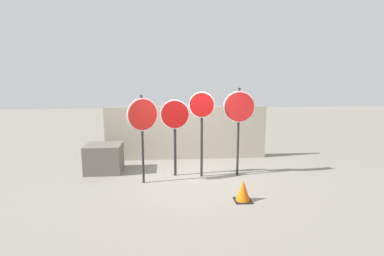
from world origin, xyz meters
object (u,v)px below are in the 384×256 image
Objects in this scene: stop_sign_2 at (202,116)px; stop_sign_3 at (239,113)px; traffic_cone_0 at (243,191)px; stop_sign_0 at (143,120)px; storage_crate at (104,158)px; stop_sign_1 at (175,122)px.

stop_sign_3 is at bearing 8.78° from stop_sign_2.
stop_sign_0 is at bearing 149.60° from traffic_cone_0.
stop_sign_2 is 2.32× the size of storage_crate.
stop_sign_0 is 3.02m from traffic_cone_0.
storage_crate is (-1.24, 1.09, -1.26)m from stop_sign_0.
stop_sign_2 is at bearing 112.96° from traffic_cone_0.
traffic_cone_0 is (-0.29, -1.74, -1.54)m from stop_sign_3.
stop_sign_3 is at bearing -10.37° from storage_crate.
stop_sign_2 reaches higher than stop_sign_0.
stop_sign_2 is 4.83× the size of traffic_cone_0.
stop_sign_1 is 2.11× the size of storage_crate.
stop_sign_2 is 3.17m from storage_crate.
stop_sign_0 is 1.60m from stop_sign_2.
stop_sign_1 is 2.71m from traffic_cone_0.
stop_sign_2 is (0.73, -0.13, 0.19)m from stop_sign_1.
traffic_cone_0 is at bearing -93.47° from stop_sign_3.
stop_sign_1 is (0.83, 0.53, -0.14)m from stop_sign_0.
stop_sign_1 is 1.77m from stop_sign_3.
storage_crate is at bearing 145.40° from traffic_cone_0.
traffic_cone_0 is 0.48× the size of storage_crate.
storage_crate is at bearing 175.52° from stop_sign_3.
stop_sign_3 is 2.34m from traffic_cone_0.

